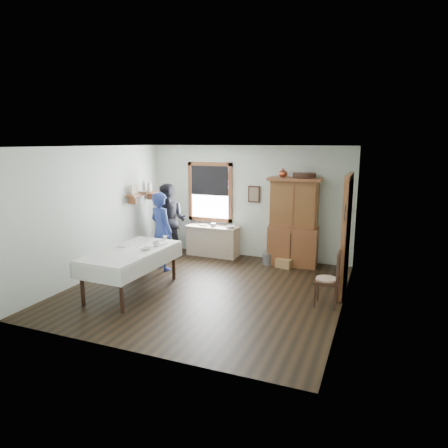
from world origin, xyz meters
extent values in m
cube|color=black|center=(0.00, 0.00, 0.01)|extent=(5.00, 5.00, 0.01)
cube|color=beige|center=(0.00, 0.00, 2.70)|extent=(5.00, 5.00, 0.01)
cube|color=silver|center=(0.00, 2.50, 1.35)|extent=(5.00, 0.01, 2.70)
cube|color=silver|center=(0.00, -2.50, 1.35)|extent=(5.00, 0.01, 2.70)
cube|color=silver|center=(-2.50, 0.00, 1.35)|extent=(0.01, 5.00, 2.70)
cube|color=silver|center=(2.50, 0.00, 1.35)|extent=(0.01, 5.00, 2.70)
cube|color=white|center=(-1.00, 2.48, 1.55)|extent=(1.00, 0.02, 1.30)
cube|color=brown|center=(-1.00, 2.46, 2.25)|extent=(1.18, 0.06, 0.09)
cube|color=brown|center=(-1.00, 2.46, 0.85)|extent=(1.18, 0.06, 0.09)
cube|color=brown|center=(-1.54, 2.46, 1.55)|extent=(0.09, 0.06, 1.48)
cube|color=brown|center=(-0.46, 2.46, 1.55)|extent=(0.09, 0.06, 1.48)
cube|color=black|center=(-1.00, 2.44, 1.84)|extent=(0.98, 0.03, 0.73)
cube|color=#40372D|center=(2.47, 0.85, 1.05)|extent=(0.03, 0.90, 2.10)
cube|color=brown|center=(2.44, 0.34, 1.05)|extent=(0.08, 0.12, 2.10)
cube|color=brown|center=(2.44, 1.36, 1.05)|extent=(0.08, 0.12, 2.10)
cube|color=brown|center=(2.44, 0.85, 2.16)|extent=(0.08, 1.14, 0.12)
cube|color=brown|center=(-2.37, 1.50, 1.55)|extent=(0.24, 1.00, 0.04)
cube|color=brown|center=(-2.37, 1.10, 1.45)|extent=(0.22, 0.03, 0.18)
cube|color=brown|center=(-2.37, 1.90, 1.45)|extent=(0.22, 0.03, 0.18)
cube|color=tan|center=(-2.37, 1.20, 1.68)|extent=(0.03, 0.22, 0.24)
cylinder|color=silver|center=(-2.37, 1.85, 1.68)|extent=(0.12, 0.12, 0.22)
cube|color=#321B11|center=(0.15, 2.46, 1.55)|extent=(0.30, 0.04, 0.40)
torus|color=black|center=(2.45, 0.30, 1.72)|extent=(0.01, 0.27, 0.27)
cube|color=tan|center=(-0.82, 2.20, 0.37)|extent=(1.31, 0.52, 0.75)
cube|color=brown|center=(1.19, 2.17, 1.00)|extent=(1.20, 0.61, 2.00)
cube|color=silver|center=(-1.26, -0.61, 0.40)|extent=(1.12, 2.05, 0.81)
cube|color=#321B11|center=(2.23, 0.07, 0.49)|extent=(0.47, 0.47, 0.98)
cube|color=gray|center=(0.66, 1.98, 0.13)|extent=(0.30, 0.30, 0.27)
cube|color=tan|center=(1.06, 1.89, 0.10)|extent=(0.39, 0.31, 0.20)
imported|color=navy|center=(-1.43, 0.77, 0.80)|extent=(0.69, 0.58, 1.60)
imported|color=black|center=(-1.78, 1.77, 0.83)|extent=(0.86, 0.70, 1.66)
imported|color=silver|center=(-0.97, -0.20, 0.86)|extent=(0.14, 0.14, 0.10)
imported|color=silver|center=(-1.07, 0.33, 0.85)|extent=(0.10, 0.10, 0.09)
imported|color=silver|center=(-1.02, -0.49, 0.83)|extent=(0.21, 0.21, 0.05)
imported|color=#77644F|center=(-1.16, 2.21, 0.76)|extent=(0.19, 0.24, 0.02)
imported|color=silver|center=(-0.31, 2.09, 0.78)|extent=(0.22, 0.22, 0.07)
imported|color=silver|center=(-2.37, 1.55, 1.60)|extent=(0.22, 0.22, 0.05)
camera|label=1|loc=(3.00, -6.62, 2.78)|focal=32.00mm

